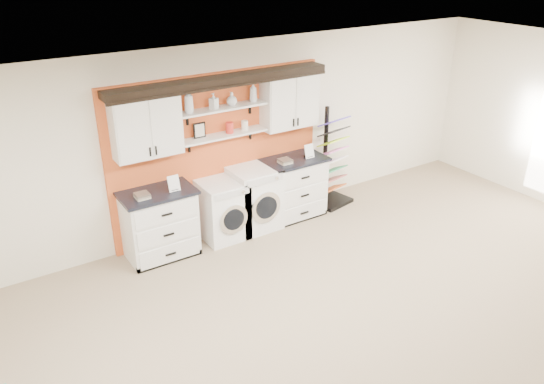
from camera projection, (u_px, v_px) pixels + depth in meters
floor at (407, 383)px, 5.34m from camera, size 10.00×10.00×0.00m
ceiling at (446, 115)px, 4.15m from camera, size 10.00×10.00×0.00m
wall_back at (218, 140)px, 7.78m from camera, size 10.00×0.00×10.00m
accent_panel at (219, 153)px, 7.84m from camera, size 3.40×0.07×2.40m
upper_cabinet_left at (146, 125)px, 6.87m from camera, size 0.90×0.35×0.84m
upper_cabinet_right at (289, 100)px, 7.98m from camera, size 0.90×0.35×0.84m
shelf_lower at (224, 135)px, 7.58m from camera, size 1.32×0.28×0.03m
shelf_upper at (223, 108)px, 7.41m from camera, size 1.32×0.28×0.03m
crown_molding at (221, 80)px, 7.25m from camera, size 3.30×0.41×0.13m
picture_frame at (199, 130)px, 7.39m from camera, size 0.18×0.02×0.22m
canister_red at (230, 128)px, 7.58m from camera, size 0.11×0.11×0.16m
canister_cream at (245, 125)px, 7.71m from camera, size 0.10×0.10×0.14m
base_cabinet_left at (160, 224)px, 7.34m from camera, size 1.01×0.66×0.99m
base_cabinet_right at (293, 187)px, 8.45m from camera, size 1.01×0.66×0.99m
washer at (223, 209)px, 7.84m from camera, size 0.64×0.71×0.89m
dryer at (254, 198)px, 8.09m from camera, size 0.70×0.71×0.98m
sample_rack at (331, 174)px, 8.85m from camera, size 0.69×0.61×1.65m
soap_bottle_a at (189, 101)px, 7.08m from camera, size 0.15×0.15×0.32m
soap_bottle_b at (214, 101)px, 7.29m from camera, size 0.13×0.13×0.22m
soap_bottle_c at (232, 99)px, 7.43m from camera, size 0.19×0.19×0.19m
soap_bottle_d at (253, 92)px, 7.59m from camera, size 0.15×0.15×0.28m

